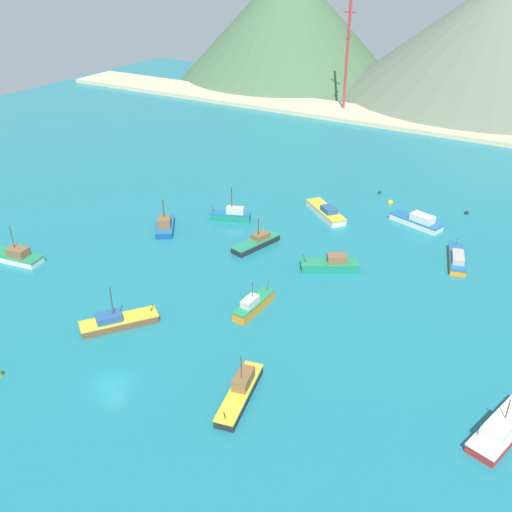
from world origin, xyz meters
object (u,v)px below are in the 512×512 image
Objects in this scene: fishing_boat_3 at (503,428)px; buoy_0 at (390,203)px; fishing_boat_15 at (231,215)px; fishing_boat_0 at (257,242)px; fishing_boat_11 at (241,391)px; fishing_boat_6 at (326,212)px; buoy_2 at (380,193)px; fishing_boat_8 at (253,305)px; radio_tower at (347,52)px; fishing_boat_14 at (165,225)px; buoy_1 at (467,213)px; fishing_boat_13 at (457,259)px; fishing_boat_9 at (15,256)px; fishing_boat_5 at (118,321)px; fishing_boat_12 at (331,264)px; fishing_boat_2 at (418,221)px.

buoy_0 is at bearing 119.73° from fishing_boat_3.
fishing_boat_0 is at bearing -35.55° from fishing_boat_15.
fishing_boat_11 is at bearing -62.56° from fishing_boat_0.
fishing_boat_6 is at bearing -126.17° from buoy_0.
buoy_0 reaches higher than buoy_2.
fishing_boat_15 is 10.99× the size of buoy_2.
fishing_boat_8 is 110.20m from radio_tower.
fishing_boat_14 is 56.36m from buoy_1.
fishing_boat_0 is at bearing -159.74° from fishing_boat_13.
fishing_boat_8 is 0.82× the size of fishing_boat_13.
fishing_boat_9 is 12.18× the size of buoy_1.
buoy_0 is at bearing 72.79° from fishing_boat_5.
fishing_boat_9 is 50.51m from fishing_boat_12.
fishing_boat_14 reaches higher than fishing_boat_3.
fishing_boat_3 is 27.97m from fishing_boat_11.
fishing_boat_6 is at bearing 73.69° from fishing_boat_0.
buoy_2 is at bearing 89.26° from fishing_boat_8.
radio_tower reaches higher than fishing_boat_9.
buoy_2 is at bearing 96.81° from fishing_boat_12.
radio_tower is (-31.23, 55.13, 17.16)m from buoy_2.
fishing_boat_12 reaches higher than fishing_boat_13.
fishing_boat_8 is 7.49× the size of buoy_0.
fishing_boat_14 is (-17.12, -2.95, 0.20)m from fishing_boat_0.
fishing_boat_11 is at bearing -56.29° from fishing_boat_15.
fishing_boat_5 is at bearing -101.51° from fishing_boat_6.
fishing_boat_12 is 1.12× the size of fishing_boat_14.
fishing_boat_9 is (-31.05, -23.92, 0.08)m from fishing_boat_0.
fishing_boat_9 is 14.63× the size of buoy_2.
radio_tower reaches higher than fishing_boat_5.
buoy_2 is at bearing 120.76° from fishing_boat_3.
fishing_boat_8 is 0.90× the size of fishing_boat_12.
buoy_0 is (-7.43, 7.12, -0.70)m from fishing_boat_2.
fishing_boat_5 is at bearing -81.79° from radio_tower.
fishing_boat_3 reaches higher than fishing_boat_12.
fishing_boat_11 is at bearing -8.98° from fishing_boat_5.
fishing_boat_15 reaches higher than fishing_boat_0.
fishing_boat_2 is at bearing 116.41° from fishing_boat_3.
fishing_boat_0 is 1.19× the size of fishing_boat_14.
fishing_boat_6 is 17.67m from fishing_boat_15.
buoy_0 is 1.31× the size of buoy_1.
fishing_boat_0 is at bearing -134.09° from fishing_boat_2.
fishing_boat_3 is at bearing -59.84° from radio_tower.
fishing_boat_15 reaches higher than fishing_boat_2.
fishing_boat_6 is 34.13m from fishing_boat_8.
fishing_boat_12 is at bearing 57.02° from fishing_boat_5.
fishing_boat_11 is 47.08m from fishing_boat_15.
buoy_1 is at bearing 98.24° from fishing_boat_13.
fishing_boat_11 reaches higher than buoy_0.
fishing_boat_12 is 33.85m from buoy_2.
fishing_boat_9 is at bearing -179.73° from fishing_boat_3.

